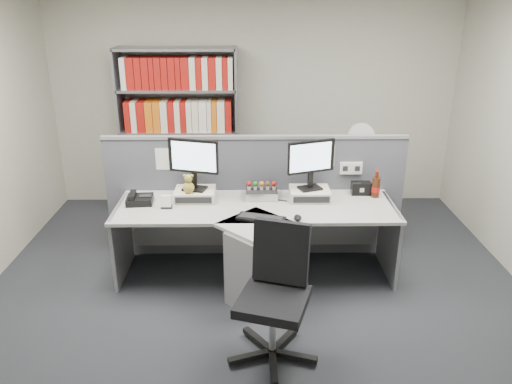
{
  "coord_description": "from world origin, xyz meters",
  "views": [
    {
      "loc": [
        -0.05,
        -3.48,
        2.53
      ],
      "look_at": [
        0.0,
        0.65,
        0.92
      ],
      "focal_mm": 35.15,
      "sensor_mm": 36.0,
      "label": 1
    }
  ],
  "objects_px": {
    "desk_calendar": "(166,203)",
    "shelving_unit": "(180,134)",
    "speaker": "(361,188)",
    "desk": "(256,242)",
    "cola_bottle": "(376,187)",
    "desk_fan": "(360,140)",
    "keyboard": "(261,218)",
    "filing_cabinet": "(356,195)",
    "desk_phone": "(139,199)",
    "desktop_pc": "(261,193)",
    "monitor_left": "(193,160)",
    "mouse": "(298,218)",
    "monitor_right": "(311,161)",
    "office_chair": "(276,290)"
  },
  "relations": [
    {
      "from": "monitor_left",
      "to": "filing_cabinet",
      "type": "relative_size",
      "value": 0.7
    },
    {
      "from": "monitor_right",
      "to": "keyboard",
      "type": "height_order",
      "value": "monitor_right"
    },
    {
      "from": "desk_calendar",
      "to": "shelving_unit",
      "type": "distance_m",
      "value": 1.69
    },
    {
      "from": "shelving_unit",
      "to": "desk_fan",
      "type": "bearing_deg",
      "value": -12.08
    },
    {
      "from": "mouse",
      "to": "filing_cabinet",
      "type": "xyz_separation_m",
      "value": [
        0.84,
        1.5,
        -0.39
      ]
    },
    {
      "from": "keyboard",
      "to": "desk_phone",
      "type": "bearing_deg",
      "value": 160.99
    },
    {
      "from": "desk_phone",
      "to": "cola_bottle",
      "type": "height_order",
      "value": "cola_bottle"
    },
    {
      "from": "desk",
      "to": "filing_cabinet",
      "type": "bearing_deg",
      "value": 49.39
    },
    {
      "from": "speaker",
      "to": "monitor_left",
      "type": "bearing_deg",
      "value": -175.94
    },
    {
      "from": "keyboard",
      "to": "desk_calendar",
      "type": "bearing_deg",
      "value": 162.37
    },
    {
      "from": "desk_phone",
      "to": "desk_fan",
      "type": "distance_m",
      "value": 2.56
    },
    {
      "from": "monitor_right",
      "to": "desk_phone",
      "type": "relative_size",
      "value": 1.85
    },
    {
      "from": "monitor_left",
      "to": "monitor_right",
      "type": "distance_m",
      "value": 1.1
    },
    {
      "from": "keyboard",
      "to": "speaker",
      "type": "xyz_separation_m",
      "value": [
        0.99,
        0.6,
        0.05
      ]
    },
    {
      "from": "mouse",
      "to": "desk_phone",
      "type": "relative_size",
      "value": 0.41
    },
    {
      "from": "desk",
      "to": "keyboard",
      "type": "bearing_deg",
      "value": -67.39
    },
    {
      "from": "desktop_pc",
      "to": "shelving_unit",
      "type": "relative_size",
      "value": 0.15
    },
    {
      "from": "monitor_right",
      "to": "desk_calendar",
      "type": "xyz_separation_m",
      "value": [
        -1.34,
        -0.21,
        -0.33
      ]
    },
    {
      "from": "monitor_right",
      "to": "desk_calendar",
      "type": "distance_m",
      "value": 1.4
    },
    {
      "from": "desk_calendar",
      "to": "cola_bottle",
      "type": "xyz_separation_m",
      "value": [
        1.98,
        0.25,
        0.05
      ]
    },
    {
      "from": "desk",
      "to": "cola_bottle",
      "type": "xyz_separation_m",
      "value": [
        1.16,
        0.43,
        0.36
      ]
    },
    {
      "from": "speaker",
      "to": "desk",
      "type": "bearing_deg",
      "value": -154.3
    },
    {
      "from": "monitor_left",
      "to": "desktop_pc",
      "type": "xyz_separation_m",
      "value": [
        0.64,
        0.05,
        -0.35
      ]
    },
    {
      "from": "monitor_left",
      "to": "desk_fan",
      "type": "distance_m",
      "value": 2.05
    },
    {
      "from": "speaker",
      "to": "desk_fan",
      "type": "distance_m",
      "value": 0.95
    },
    {
      "from": "speaker",
      "to": "filing_cabinet",
      "type": "bearing_deg",
      "value": 79.66
    },
    {
      "from": "cola_bottle",
      "to": "desk_fan",
      "type": "relative_size",
      "value": 0.52
    },
    {
      "from": "monitor_right",
      "to": "desk_fan",
      "type": "xyz_separation_m",
      "value": [
        0.68,
        1.02,
        -0.08
      ]
    },
    {
      "from": "desk_calendar",
      "to": "shelving_unit",
      "type": "height_order",
      "value": "shelving_unit"
    },
    {
      "from": "desktop_pc",
      "to": "filing_cabinet",
      "type": "xyz_separation_m",
      "value": [
        1.14,
        0.96,
        -0.41
      ]
    },
    {
      "from": "speaker",
      "to": "office_chair",
      "type": "bearing_deg",
      "value": -122.18
    },
    {
      "from": "mouse",
      "to": "speaker",
      "type": "relative_size",
      "value": 0.57
    },
    {
      "from": "desk_calendar",
      "to": "filing_cabinet",
      "type": "relative_size",
      "value": 0.18
    },
    {
      "from": "office_chair",
      "to": "desk",
      "type": "bearing_deg",
      "value": 98.07
    },
    {
      "from": "desktop_pc",
      "to": "desk_phone",
      "type": "xyz_separation_m",
      "value": [
        -1.15,
        -0.15,
        -0.0
      ]
    },
    {
      "from": "desktop_pc",
      "to": "filing_cabinet",
      "type": "distance_m",
      "value": 1.55
    },
    {
      "from": "monitor_left",
      "to": "monitor_right",
      "type": "bearing_deg",
      "value": -0.0
    },
    {
      "from": "mouse",
      "to": "desk_calendar",
      "type": "xyz_separation_m",
      "value": [
        -1.18,
        0.28,
        0.03
      ]
    },
    {
      "from": "desktop_pc",
      "to": "mouse",
      "type": "distance_m",
      "value": 0.62
    },
    {
      "from": "keyboard",
      "to": "desk_calendar",
      "type": "height_order",
      "value": "desk_calendar"
    },
    {
      "from": "desk_phone",
      "to": "office_chair",
      "type": "bearing_deg",
      "value": -45.01
    },
    {
      "from": "speaker",
      "to": "monitor_right",
      "type": "bearing_deg",
      "value": -167.47
    },
    {
      "from": "desktop_pc",
      "to": "speaker",
      "type": "bearing_deg",
      "value": 3.51
    },
    {
      "from": "desk_calendar",
      "to": "speaker",
      "type": "xyz_separation_m",
      "value": [
        1.86,
        0.32,
        0.01
      ]
    },
    {
      "from": "desk_calendar",
      "to": "monitor_right",
      "type": "bearing_deg",
      "value": 8.83
    },
    {
      "from": "keyboard",
      "to": "cola_bottle",
      "type": "distance_m",
      "value": 1.24
    },
    {
      "from": "speaker",
      "to": "desktop_pc",
      "type": "bearing_deg",
      "value": -176.49
    },
    {
      "from": "monitor_left",
      "to": "desktop_pc",
      "type": "relative_size",
      "value": 1.61
    },
    {
      "from": "desk_phone",
      "to": "desk_fan",
      "type": "xyz_separation_m",
      "value": [
        2.3,
        1.11,
        0.27
      ]
    },
    {
      "from": "keyboard",
      "to": "cola_bottle",
      "type": "bearing_deg",
      "value": 25.05
    }
  ]
}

